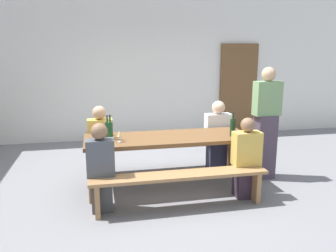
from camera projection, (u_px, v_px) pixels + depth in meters
The scene contains 17 objects.
ground_plane at pixel (168, 186), 4.96m from camera, with size 24.00×24.00×0.00m, color slate.
back_wall at pixel (139, 66), 7.52m from camera, with size 14.00×0.20×3.20m, color silver.
wooden_door at pixel (238, 90), 7.98m from camera, with size 0.90×0.06×2.10m, color brown.
tasting_table at pixel (168, 141), 4.82m from camera, with size 2.32×0.81×0.75m.
bench_near at pixel (180, 180), 4.21m from camera, with size 2.22×0.30×0.45m.
bench_far at pixel (159, 149), 5.56m from camera, with size 2.22×0.30×0.45m.
wine_bottle_0 at pixel (110, 130), 4.60m from camera, with size 0.07×0.07×0.34m.
wine_bottle_1 at pixel (108, 129), 4.71m from camera, with size 0.07×0.07×0.32m.
wine_bottle_2 at pixel (233, 127), 4.79m from camera, with size 0.08×0.08×0.34m.
wine_glass_0 at pixel (109, 126), 4.84m from camera, with size 0.08×0.08×0.18m.
wine_glass_1 at pixel (120, 134), 4.49m from camera, with size 0.07×0.07×0.16m.
wine_glass_2 at pixel (102, 128), 4.79m from camera, with size 0.08×0.08×0.17m.
seated_guest_near_0 at pixel (101, 169), 4.12m from camera, with size 0.33×0.24×1.10m.
seated_guest_near_1 at pixel (246, 160), 4.51m from camera, with size 0.36×0.24×1.09m.
seated_guest_far_0 at pixel (101, 144), 5.19m from camera, with size 0.37×0.24×1.13m.
seated_guest_far_1 at pixel (217, 137), 5.57m from camera, with size 0.41×0.24×1.15m.
standing_host at pixel (266, 125), 5.16m from camera, with size 0.39×0.24×1.70m.
Camera 1 is at (-0.98, -4.56, 1.92)m, focal length 36.43 mm.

